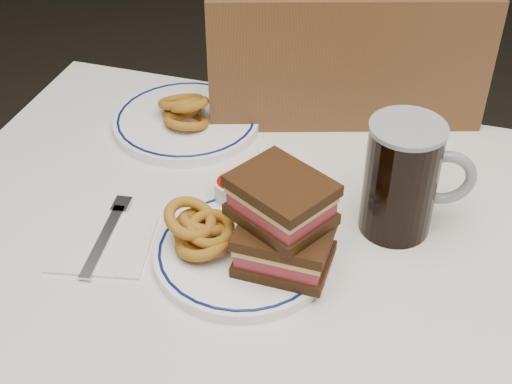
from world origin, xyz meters
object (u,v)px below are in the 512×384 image
(main_plate, at_px, (243,252))
(beer_mug, at_px, (403,178))
(far_plate, at_px, (186,121))
(chair_far, at_px, (329,183))
(reuben_sandwich, at_px, (283,223))

(main_plate, distance_m, beer_mug, 0.24)
(main_plate, height_order, far_plate, same)
(main_plate, xyz_separation_m, beer_mug, (0.19, 0.12, 0.08))
(chair_far, xyz_separation_m, main_plate, (-0.03, -0.47, 0.23))
(chair_far, bearing_deg, main_plate, -93.46)
(reuben_sandwich, distance_m, far_plate, 0.38)
(main_plate, distance_m, far_plate, 0.34)
(main_plate, relative_size, reuben_sandwich, 1.60)
(reuben_sandwich, bearing_deg, beer_mug, 43.89)
(reuben_sandwich, relative_size, far_plate, 0.60)
(far_plate, bearing_deg, reuben_sandwich, -49.05)
(chair_far, xyz_separation_m, far_plate, (-0.22, -0.19, 0.23))
(main_plate, bearing_deg, beer_mug, 33.61)
(far_plate, bearing_deg, beer_mug, -22.38)
(beer_mug, relative_size, far_plate, 0.68)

